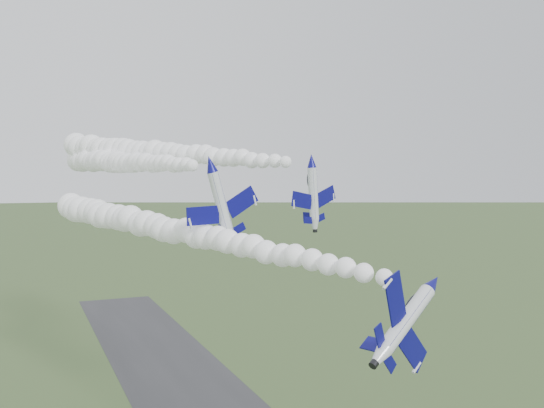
{
  "coord_description": "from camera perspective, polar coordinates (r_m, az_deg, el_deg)",
  "views": [
    {
      "loc": [
        -31.38,
        -57.49,
        43.51
      ],
      "look_at": [
        0.24,
        17.18,
        39.75
      ],
      "focal_mm": 40.0,
      "sensor_mm": 36.0,
      "label": 1
    }
  ],
  "objects": [
    {
      "name": "jet_lead",
      "position": [
        59.69,
        15.0,
        -7.24
      ],
      "size": [
        6.6,
        12.0,
        8.92
      ],
      "rotation": [
        0.0,
        1.04,
        0.39
      ],
      "color": "silver"
    },
    {
      "name": "smoke_trail_jet_lead",
      "position": [
        89.23,
        -8.66,
        -2.52
      ],
      "size": [
        34.69,
        74.34,
        4.95
      ],
      "primitive_type": null,
      "rotation": [
        0.0,
        0.0,
        0.39
      ],
      "color": "white"
    },
    {
      "name": "jet_pair_left",
      "position": [
        83.14,
        -5.79,
        3.8
      ],
      "size": [
        10.98,
        13.47,
        4.19
      ],
      "rotation": [
        0.0,
        -0.28,
        0.16
      ],
      "color": "silver"
    },
    {
      "name": "smoke_trail_jet_pair_left",
      "position": [
        116.84,
        -13.87,
        3.85
      ],
      "size": [
        15.43,
        65.79,
        4.95
      ],
      "primitive_type": null,
      "rotation": [
        0.0,
        0.0,
        0.16
      ],
      "color": "white"
    },
    {
      "name": "jet_pair_right",
      "position": [
        87.5,
        3.79,
        4.1
      ],
      "size": [
        9.51,
        10.93,
        2.85
      ],
      "rotation": [
        0.0,
        -0.08,
        0.4
      ],
      "color": "silver"
    },
    {
      "name": "smoke_trail_jet_pair_right",
      "position": [
        116.61,
        -10.52,
        4.78
      ],
      "size": [
        33.05,
        68.73,
        5.6
      ],
      "primitive_type": null,
      "rotation": [
        0.0,
        0.0,
        0.4
      ],
      "color": "white"
    }
  ]
}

